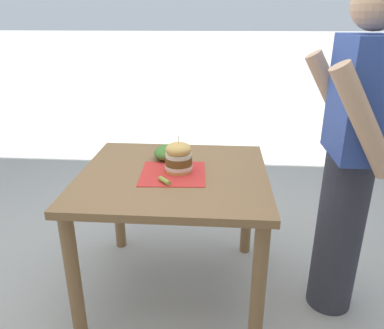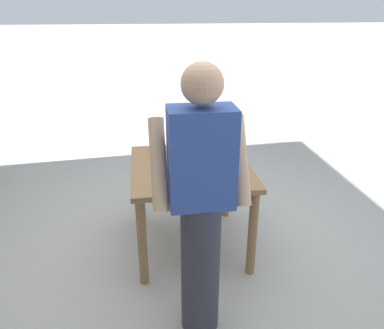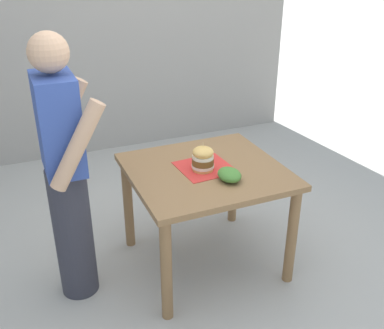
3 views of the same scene
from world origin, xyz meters
TOP-DOWN VIEW (x-y plane):
  - ground_plane at (0.00, 0.00)m, footprint 80.00×80.00m
  - patio_table at (0.00, 0.00)m, footprint 0.94×1.00m
  - serving_paper at (0.02, 0.00)m, footprint 0.36×0.36m
  - sandwich at (-0.01, 0.03)m, footprint 0.15×0.15m
  - pickle_spear at (0.14, -0.03)m, footprint 0.08×0.07m
  - side_salad at (-0.20, -0.07)m, footprint 0.18×0.14m
  - diner_across_table at (0.06, 0.89)m, footprint 0.55×0.35m

SIDE VIEW (x-z plane):
  - ground_plane at x=0.00m, z-range 0.00..0.00m
  - patio_table at x=0.00m, z-range 0.25..1.01m
  - serving_paper at x=0.02m, z-range 0.75..0.76m
  - pickle_spear at x=0.14m, z-range 0.76..0.78m
  - side_salad at x=-0.20m, z-range 0.75..0.83m
  - sandwich at x=-0.01m, z-range 0.74..0.94m
  - diner_across_table at x=0.06m, z-range 0.04..1.73m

